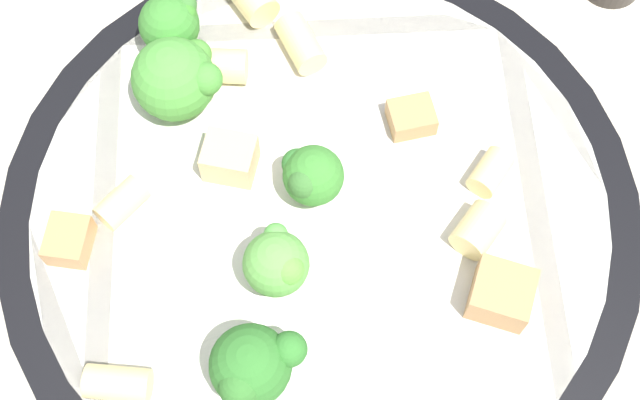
{
  "coord_description": "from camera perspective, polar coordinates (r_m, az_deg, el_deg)",
  "views": [
    {
      "loc": [
        0.15,
        0.05,
        0.41
      ],
      "look_at": [
        0.0,
        0.0,
        0.04
      ],
      "focal_mm": 50.0,
      "sensor_mm": 36.0,
      "label": 1
    }
  ],
  "objects": [
    {
      "name": "broccoli_floret_4",
      "position": [
        0.42,
        -9.17,
        7.7
      ],
      "size": [
        0.04,
        0.04,
        0.04
      ],
      "color": "#93B766",
      "rests_on": "pasta_bowl"
    },
    {
      "name": "chicken_chunk_0",
      "position": [
        0.41,
        -15.78,
        -2.51
      ],
      "size": [
        0.02,
        0.02,
        0.01
      ],
      "primitive_type": "cube",
      "rotation": [
        0.0,
        0.0,
        0.2
      ],
      "color": "#A87A4C",
      "rests_on": "pasta_bowl"
    },
    {
      "name": "pasta_bowl",
      "position": [
        0.42,
        0.0,
        -1.26
      ],
      "size": [
        0.3,
        0.3,
        0.03
      ],
      "color": "black",
      "rests_on": "ground_plane"
    },
    {
      "name": "broccoli_floret_0",
      "position": [
        0.36,
        -4.05,
        -10.77
      ],
      "size": [
        0.04,
        0.03,
        0.04
      ],
      "color": "#93B766",
      "rests_on": "pasta_bowl"
    },
    {
      "name": "rigatoni_6",
      "position": [
        0.41,
        -12.57,
        -0.17
      ],
      "size": [
        0.03,
        0.02,
        0.01
      ],
      "primitive_type": "cylinder",
      "rotation": [
        1.57,
        0.0,
        1.19
      ],
      "color": "#E0C67F",
      "rests_on": "pasta_bowl"
    },
    {
      "name": "rigatoni_3",
      "position": [
        0.44,
        -6.55,
        8.53
      ],
      "size": [
        0.02,
        0.03,
        0.02
      ],
      "primitive_type": "cylinder",
      "rotation": [
        1.57,
        0.0,
        0.29
      ],
      "color": "#E0C67F",
      "rests_on": "pasta_bowl"
    },
    {
      "name": "rigatoni_1",
      "position": [
        0.4,
        10.07,
        -1.91
      ],
      "size": [
        0.03,
        0.02,
        0.02
      ],
      "primitive_type": "cylinder",
      "rotation": [
        1.57,
        0.0,
        1.28
      ],
      "color": "#E0C67F",
      "rests_on": "pasta_bowl"
    },
    {
      "name": "broccoli_floret_2",
      "position": [
        0.43,
        -9.52,
        11.12
      ],
      "size": [
        0.03,
        0.03,
        0.04
      ],
      "color": "#9EC175",
      "rests_on": "pasta_bowl"
    },
    {
      "name": "rigatoni_5",
      "position": [
        0.42,
        10.84,
        1.76
      ],
      "size": [
        0.02,
        0.02,
        0.01
      ],
      "primitive_type": "cylinder",
      "rotation": [
        1.57,
        0.0,
        1.31
      ],
      "color": "#E0C67F",
      "rests_on": "pasta_bowl"
    },
    {
      "name": "rigatoni_0",
      "position": [
        0.44,
        -1.23,
        10.0
      ],
      "size": [
        0.03,
        0.03,
        0.02
      ],
      "primitive_type": "cylinder",
      "rotation": [
        1.57,
        0.0,
        2.36
      ],
      "color": "#E0C67F",
      "rests_on": "pasta_bowl"
    },
    {
      "name": "broccoli_floret_1",
      "position": [
        0.39,
        -0.62,
        1.53
      ],
      "size": [
        0.03,
        0.03,
        0.03
      ],
      "color": "#93B766",
      "rests_on": "pasta_bowl"
    },
    {
      "name": "chicken_chunk_1",
      "position": [
        0.39,
        11.54,
        -5.92
      ],
      "size": [
        0.03,
        0.03,
        0.02
      ],
      "primitive_type": "cube",
      "rotation": [
        0.0,
        0.0,
        1.6
      ],
      "color": "#A87A4C",
      "rests_on": "pasta_bowl"
    },
    {
      "name": "chicken_chunk_2",
      "position": [
        0.42,
        5.87,
        5.3
      ],
      "size": [
        0.03,
        0.03,
        0.01
      ],
      "primitive_type": "cube",
      "rotation": [
        0.0,
        0.0,
        2.14
      ],
      "color": "#A87A4C",
      "rests_on": "pasta_bowl"
    },
    {
      "name": "ground_plane",
      "position": [
        0.44,
        0.0,
        -2.2
      ],
      "size": [
        2.0,
        2.0,
        0.0
      ],
      "primitive_type": "plane",
      "color": "#BCB29E"
    },
    {
      "name": "broccoli_floret_3",
      "position": [
        0.37,
        -2.68,
        -4.13
      ],
      "size": [
        0.03,
        0.03,
        0.04
      ],
      "color": "#84AD60",
      "rests_on": "pasta_bowl"
    },
    {
      "name": "chicken_chunk_3",
      "position": [
        0.41,
        -5.78,
        2.67
      ],
      "size": [
        0.02,
        0.03,
        0.02
      ],
      "primitive_type": "cube",
      "rotation": [
        0.0,
        0.0,
        1.7
      ],
      "color": "tan",
      "rests_on": "pasta_bowl"
    },
    {
      "name": "rigatoni_4",
      "position": [
        0.38,
        -12.81,
        -11.37
      ],
      "size": [
        0.02,
        0.03,
        0.01
      ],
      "primitive_type": "cylinder",
      "rotation": [
        1.57,
        0.0,
        0.25
      ],
      "color": "#E0C67F",
      "rests_on": "pasta_bowl"
    }
  ]
}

